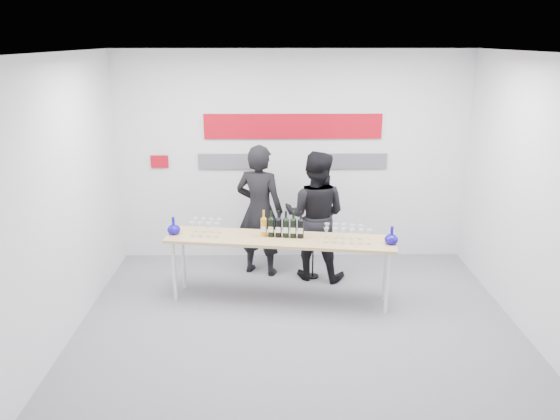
{
  "coord_description": "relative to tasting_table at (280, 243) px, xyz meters",
  "views": [
    {
      "loc": [
        -0.27,
        -5.66,
        3.14
      ],
      "look_at": [
        -0.2,
        0.61,
        1.15
      ],
      "focal_mm": 35.0,
      "sensor_mm": 36.0,
      "label": 1
    }
  ],
  "objects": [
    {
      "name": "presenter_right",
      "position": [
        0.47,
        0.71,
        0.11
      ],
      "size": [
        1.0,
        0.87,
        1.75
      ],
      "primitive_type": "imported",
      "rotation": [
        0.0,
        0.0,
        2.86
      ],
      "color": "black",
      "rests_on": "ground"
    },
    {
      "name": "glasses_right",
      "position": [
        0.78,
        -0.12,
        0.15
      ],
      "size": [
        0.56,
        0.29,
        0.18
      ],
      "color": "silver",
      "rests_on": "tasting_table"
    },
    {
      "name": "decanter_right",
      "position": [
        1.3,
        -0.21,
        0.17
      ],
      "size": [
        0.16,
        0.16,
        0.21
      ],
      "primitive_type": null,
      "color": "#14089B",
      "rests_on": "tasting_table"
    },
    {
      "name": "signage",
      "position": [
        0.14,
        1.46,
        1.04
      ],
      "size": [
        3.38,
        0.02,
        0.79
      ],
      "color": "#AB0714",
      "rests_on": "back_wall"
    },
    {
      "name": "decanter_left",
      "position": [
        -1.31,
        0.16,
        0.17
      ],
      "size": [
        0.16,
        0.16,
        0.21
      ],
      "primitive_type": null,
      "color": "#14089B",
      "rests_on": "tasting_table"
    },
    {
      "name": "back_wall",
      "position": [
        0.2,
        1.49,
        0.73
      ],
      "size": [
        5.0,
        0.04,
        3.0
      ],
      "primitive_type": "cube",
      "color": "silver",
      "rests_on": "ground"
    },
    {
      "name": "tasting_table",
      "position": [
        0.0,
        0.0,
        0.0
      ],
      "size": [
        2.81,
        0.94,
        0.83
      ],
      "rotation": [
        0.0,
        0.0,
        -0.14
      ],
      "color": "tan",
      "rests_on": "ground"
    },
    {
      "name": "wine_bottles",
      "position": [
        0.03,
        0.04,
        0.23
      ],
      "size": [
        0.53,
        0.15,
        0.33
      ],
      "rotation": [
        0.0,
        0.0,
        -0.14
      ],
      "color": "#BF7F19",
      "rests_on": "tasting_table"
    },
    {
      "name": "glasses_left",
      "position": [
        -0.91,
        0.13,
        0.15
      ],
      "size": [
        0.38,
        0.26,
        0.18
      ],
      "color": "silver",
      "rests_on": "tasting_table"
    },
    {
      "name": "mic_stand",
      "position": [
        0.45,
        0.68,
        -0.31
      ],
      "size": [
        0.17,
        0.17,
        1.48
      ],
      "rotation": [
        0.0,
        0.0,
        0.18
      ],
      "color": "black",
      "rests_on": "ground"
    },
    {
      "name": "ground",
      "position": [
        0.2,
        -0.51,
        -0.77
      ],
      "size": [
        5.0,
        5.0,
        0.0
      ],
      "primitive_type": "plane",
      "color": "slate",
      "rests_on": "ground"
    },
    {
      "name": "presenter_left",
      "position": [
        -0.27,
        0.85,
        0.14
      ],
      "size": [
        0.77,
        0.63,
        1.81
      ],
      "primitive_type": "imported",
      "rotation": [
        0.0,
        0.0,
        2.8
      ],
      "color": "black",
      "rests_on": "ground"
    }
  ]
}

